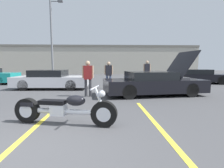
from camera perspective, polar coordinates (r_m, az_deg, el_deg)
name	(u,v)px	position (r m, az deg, el deg)	size (l,w,h in m)	color
ground_plane	(18,151)	(3.56, -28.42, -18.56)	(80.00, 80.00, 0.00)	#474749
parking_stripe_foreground	(30,131)	(4.34, -25.15, -13.83)	(0.12, 5.42, 0.01)	yellow
parking_stripe_middle	(161,129)	(4.21, 15.62, -14.08)	(0.12, 5.42, 0.01)	yellow
far_building	(96,59)	(28.71, -5.39, 8.09)	(32.00, 4.20, 4.40)	#B2AD9E
light_pole	(52,37)	(17.64, -18.86, 14.46)	(1.21, 0.28, 7.33)	slate
motorcycle	(64,109)	(4.44, -15.40, -7.91)	(2.57, 0.88, 0.94)	black
show_car_hood_open	(154,83)	(8.63, 13.51, 0.26)	(4.89, 2.51, 2.10)	black
parked_car_right_row	(199,77)	(15.24, 26.44, 2.21)	(4.57, 2.60, 1.08)	black
parked_car_mid_row	(51,80)	(11.20, -19.15, 1.35)	(4.37, 2.08, 1.14)	silver
spectator_near_motorcycle	(109,73)	(10.65, -1.12, 3.71)	(0.52, 0.21, 1.63)	#38476B
spectator_by_show_car	(88,76)	(8.02, -7.88, 2.76)	(0.52, 0.21, 1.63)	#333338
spectator_midground	(147,70)	(12.96, 11.34, 4.38)	(0.52, 0.23, 1.74)	#38476B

